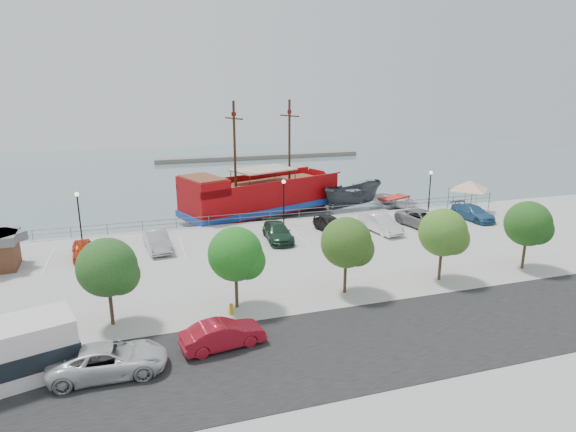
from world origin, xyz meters
name	(u,v)px	position (x,y,z in m)	size (l,w,h in m)	color
ground	(306,255)	(0.00, 0.00, -1.00)	(160.00, 160.00, 0.00)	slate
land_slab	(468,402)	(0.00, -21.00, -0.60)	(100.00, 58.00, 1.20)	#A0A09E
street	(408,335)	(0.00, -16.00, 0.01)	(100.00, 8.00, 0.04)	black
sidewalk	(359,291)	(0.00, -10.00, 0.01)	(100.00, 4.00, 0.05)	gray
seawall_railing	(280,215)	(0.00, 7.80, 0.53)	(50.00, 0.06, 1.00)	slate
far_shore	(260,157)	(10.00, 55.00, -0.60)	(40.00, 3.00, 0.80)	slate
pirate_ship	(273,195)	(1.04, 14.02, 1.17)	(20.81, 12.10, 12.93)	#9E0609
patrol_boat	(353,197)	(10.27, 12.93, 0.46)	(2.85, 7.57, 2.93)	#3B4348
speedboat	(394,201)	(15.48, 12.72, -0.33)	(4.63, 6.48, 1.34)	silver
dock_west	(139,236)	(-13.34, 9.20, -0.81)	(6.64, 1.90, 0.38)	gray
dock_mid	(360,217)	(9.46, 9.20, -0.78)	(7.73, 2.21, 0.44)	gray
dock_east	(414,212)	(16.04, 9.20, -0.79)	(7.18, 2.05, 0.41)	gray
canopy_tent	(470,181)	(19.64, 4.85, 3.35)	(4.82, 4.82, 3.86)	slate
street_van	(109,360)	(-14.96, -14.96, 0.72)	(2.40, 5.21, 1.45)	silver
street_sedan	(223,335)	(-9.57, -14.21, 0.70)	(1.48, 4.25, 1.40)	maroon
fire_hydrant	(231,308)	(-8.50, -10.80, 0.39)	(0.25, 0.25, 0.71)	orange
lamp_post_left	(78,208)	(-18.00, 6.50, 2.94)	(0.36, 0.36, 4.28)	black
lamp_post_mid	(284,194)	(0.00, 6.50, 2.94)	(0.36, 0.36, 4.28)	black
lamp_post_right	(430,184)	(16.00, 6.50, 2.94)	(0.36, 0.36, 4.28)	black
tree_b	(110,269)	(-14.85, -10.07, 3.30)	(3.30, 3.20, 5.00)	#473321
tree_c	(238,256)	(-7.85, -10.07, 3.30)	(3.30, 3.20, 5.00)	#473321
tree_d	(349,244)	(-0.85, -10.07, 3.30)	(3.30, 3.20, 5.00)	#473321
tree_e	(445,234)	(6.15, -10.07, 3.30)	(3.30, 3.20, 5.00)	#473321
tree_f	(530,225)	(13.15, -10.07, 3.30)	(3.30, 3.20, 5.00)	#473321
parked_car_a	(83,250)	(-17.50, 2.01, 0.66)	(1.57, 3.90, 1.33)	#B92608
parked_car_b	(157,240)	(-11.97, 2.27, 0.79)	(1.67, 4.78, 1.57)	#AAAAAB
parked_car_d	(278,232)	(-2.01, 1.73, 0.73)	(2.04, 5.01, 1.45)	#1A3826
parked_car_e	(330,224)	(3.23, 2.70, 0.73)	(1.73, 4.31, 1.47)	black
parked_car_f	(380,223)	(7.54, 1.26, 0.80)	(1.68, 4.83, 1.59)	white
parked_car_g	(423,219)	(12.04, 1.34, 0.79)	(2.63, 5.70, 1.58)	gray
parked_car_h	(473,213)	(18.23, 2.23, 0.71)	(2.00, 4.92, 1.43)	#2B5D85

